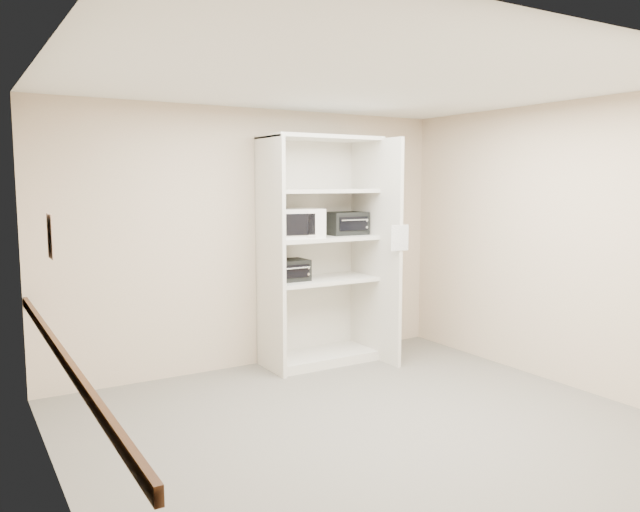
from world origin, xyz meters
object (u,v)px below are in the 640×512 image
microwave (297,223)px  toaster_oven_lower (288,270)px  shelving_unit (324,258)px  toaster_oven_upper (345,223)px

microwave → toaster_oven_lower: microwave is taller
shelving_unit → toaster_oven_upper: size_ratio=5.64×
microwave → toaster_oven_lower: (-0.07, 0.05, -0.49)m
toaster_oven_upper → toaster_oven_lower: bearing=-177.5°
shelving_unit → toaster_oven_upper: shelving_unit is taller
toaster_oven_upper → toaster_oven_lower: (-0.72, -0.02, -0.46)m
microwave → toaster_oven_lower: size_ratio=1.26×
microwave → toaster_oven_upper: microwave is taller
microwave → shelving_unit: bearing=10.8°
microwave → toaster_oven_upper: (0.65, 0.07, -0.03)m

